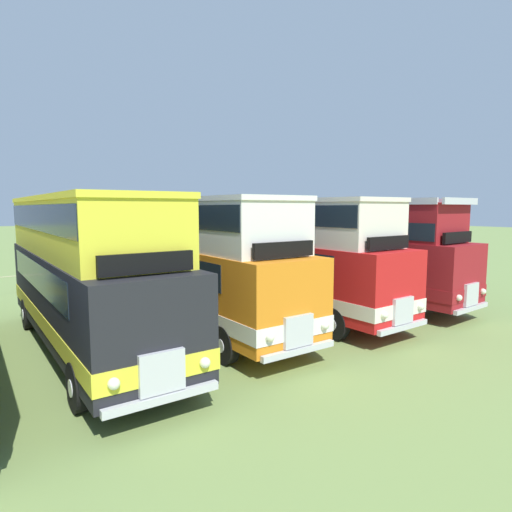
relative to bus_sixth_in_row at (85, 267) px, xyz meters
name	(u,v)px	position (x,y,z in m)	size (l,w,h in m)	color
bus_sixth_in_row	(85,267)	(0.00, 0.00, 0.00)	(3.03, 11.09, 4.49)	black
bus_seventh_in_row	(196,256)	(3.86, 0.31, 0.00)	(2.97, 10.84, 4.49)	orange
bus_eighth_in_row	(285,251)	(7.71, -0.02, 0.00)	(2.79, 10.81, 4.49)	red
bus_ninth_in_row	(348,248)	(11.56, 0.05, -0.11)	(2.73, 11.08, 4.52)	maroon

